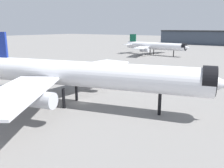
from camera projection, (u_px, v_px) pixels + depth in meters
name	position (u px, v px, depth m)	size (l,w,h in m)	color
ground	(82.00, 103.00, 55.75)	(900.00, 900.00, 0.00)	slate
airliner_near_gate	(78.00, 74.00, 52.30)	(60.99, 54.63, 16.25)	white
airliner_far_taxiway	(155.00, 46.00, 151.41)	(46.16, 42.04, 12.91)	white
baggage_tug_wing	(51.00, 73.00, 86.26)	(2.03, 3.28, 1.85)	black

